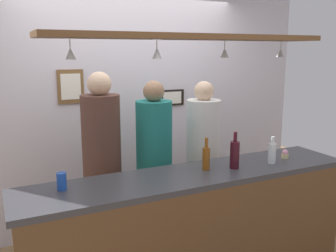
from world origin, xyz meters
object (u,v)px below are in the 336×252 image
at_px(person_left_brown_shirt, 102,151).
at_px(bottle_beer_amber_tall, 206,157).
at_px(person_middle_teal_shirt, 154,151).
at_px(person_right_white_patterned_shirt, 203,146).
at_px(cupcake, 285,154).
at_px(picture_frame_lower_pair, 172,98).
at_px(picture_frame_caricature, 71,87).
at_px(bottle_wine_dark_red, 235,154).
at_px(drink_can, 62,181).
at_px(bottle_soda_clear, 272,153).

height_order(person_left_brown_shirt, bottle_beer_amber_tall, person_left_brown_shirt).
bearing_deg(bottle_beer_amber_tall, person_middle_teal_shirt, 101.81).
xyz_separation_m(person_right_white_patterned_shirt, bottle_beer_amber_tall, (-0.39, -0.69, 0.12)).
bearing_deg(cupcake, picture_frame_lower_pair, 106.63).
bearing_deg(picture_frame_caricature, bottle_wine_dark_red, -55.59).
height_order(drink_can, cupcake, drink_can).
xyz_separation_m(bottle_beer_amber_tall, drink_can, (-1.11, 0.05, -0.04)).
distance_m(person_middle_teal_shirt, cupcake, 1.19).
distance_m(person_left_brown_shirt, person_middle_teal_shirt, 0.51).
height_order(drink_can, picture_frame_caricature, picture_frame_caricature).
distance_m(person_left_brown_shirt, person_right_white_patterned_shirt, 1.05).
distance_m(person_right_white_patterned_shirt, picture_frame_lower_pair, 0.80).
bearing_deg(picture_frame_caricature, person_right_white_patterned_shirt, -30.42).
height_order(person_middle_teal_shirt, bottle_wine_dark_red, person_middle_teal_shirt).
relative_size(drink_can, picture_frame_lower_pair, 0.41).
xyz_separation_m(cupcake, picture_frame_caricature, (-1.55, 1.40, 0.54)).
distance_m(bottle_soda_clear, picture_frame_caricature, 2.05).
bearing_deg(bottle_wine_dark_red, cupcake, 3.90).
distance_m(person_middle_teal_shirt, bottle_beer_amber_tall, 0.72).
bearing_deg(cupcake, bottle_soda_clear, -161.67).
bearing_deg(bottle_wine_dark_red, picture_frame_lower_pair, 84.00).
bearing_deg(person_middle_teal_shirt, drink_can, -146.34).
bearing_deg(person_right_white_patterned_shirt, drink_can, -156.81).
distance_m(drink_can, picture_frame_lower_pair, 2.02).
bearing_deg(person_left_brown_shirt, bottle_wine_dark_red, -41.01).
relative_size(person_middle_teal_shirt, picture_frame_lower_pair, 5.59).
xyz_separation_m(person_left_brown_shirt, bottle_beer_amber_tall, (0.65, -0.69, 0.04)).
bearing_deg(drink_can, person_left_brown_shirt, 54.35).
bearing_deg(person_middle_teal_shirt, bottle_wine_dark_red, -64.06).
relative_size(person_middle_teal_shirt, bottle_soda_clear, 7.29).
xyz_separation_m(bottle_wine_dark_red, picture_frame_caricature, (-0.99, 1.44, 0.46)).
xyz_separation_m(bottle_soda_clear, drink_can, (-1.70, 0.15, -0.03)).
xyz_separation_m(person_left_brown_shirt, picture_frame_caricature, (-0.11, 0.68, 0.52)).
bearing_deg(bottle_soda_clear, picture_frame_caricature, 132.44).
bearing_deg(bottle_beer_amber_tall, picture_frame_lower_pair, 74.63).
bearing_deg(person_right_white_patterned_shirt, cupcake, -60.88).
height_order(person_left_brown_shirt, drink_can, person_left_brown_shirt).
relative_size(person_middle_teal_shirt, picture_frame_caricature, 4.93).
relative_size(person_right_white_patterned_shirt, drink_can, 13.55).
distance_m(person_right_white_patterned_shirt, drink_can, 1.64).
xyz_separation_m(bottle_beer_amber_tall, picture_frame_caricature, (-0.76, 1.37, 0.47)).
xyz_separation_m(person_middle_teal_shirt, bottle_wine_dark_red, (0.37, -0.76, 0.12)).
height_order(person_left_brown_shirt, bottle_wine_dark_red, person_left_brown_shirt).
xyz_separation_m(bottle_beer_amber_tall, picture_frame_lower_pair, (0.38, 1.37, 0.30)).
bearing_deg(bottle_wine_dark_red, person_left_brown_shirt, 138.99).
distance_m(person_middle_teal_shirt, bottle_soda_clear, 1.08).
distance_m(person_right_white_patterned_shirt, picture_frame_caricature, 1.46).
relative_size(bottle_beer_amber_tall, drink_can, 2.13).
bearing_deg(cupcake, drink_can, 177.64).
xyz_separation_m(person_right_white_patterned_shirt, bottle_soda_clear, (0.19, -0.79, 0.11)).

